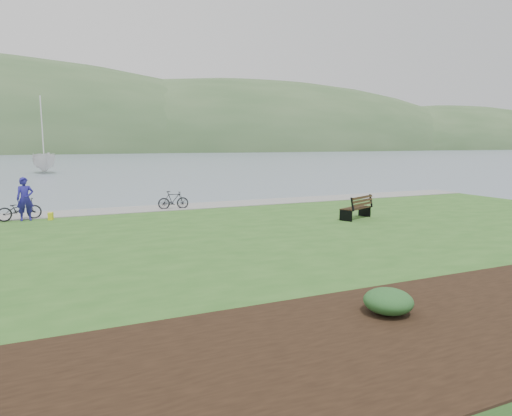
{
  "coord_description": "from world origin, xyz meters",
  "views": [
    {
      "loc": [
        -6.97,
        -15.56,
        3.65
      ],
      "look_at": [
        -0.32,
        -0.67,
        1.3
      ],
      "focal_mm": 32.0,
      "sensor_mm": 36.0,
      "label": 1
    }
  ],
  "objects_px": {
    "person": "(25,195)",
    "bicycle_a": "(19,209)",
    "park_bench": "(358,207)",
    "sailboat": "(45,173)"
  },
  "relations": [
    {
      "from": "person",
      "to": "bicycle_a",
      "type": "height_order",
      "value": "person"
    },
    {
      "from": "park_bench",
      "to": "bicycle_a",
      "type": "bearing_deg",
      "value": 132.39
    },
    {
      "from": "bicycle_a",
      "to": "sailboat",
      "type": "relative_size",
      "value": 0.06
    },
    {
      "from": "park_bench",
      "to": "person",
      "type": "relative_size",
      "value": 0.84
    },
    {
      "from": "person",
      "to": "sailboat",
      "type": "height_order",
      "value": "sailboat"
    },
    {
      "from": "person",
      "to": "bicycle_a",
      "type": "bearing_deg",
      "value": 136.6
    },
    {
      "from": "park_bench",
      "to": "person",
      "type": "xyz_separation_m",
      "value": [
        -12.96,
        5.35,
        0.55
      ]
    },
    {
      "from": "person",
      "to": "sailboat",
      "type": "distance_m",
      "value": 39.34
    },
    {
      "from": "bicycle_a",
      "to": "sailboat",
      "type": "height_order",
      "value": "sailboat"
    },
    {
      "from": "park_bench",
      "to": "sailboat",
      "type": "xyz_separation_m",
      "value": [
        -12.69,
        44.66,
        -0.92
      ]
    }
  ]
}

